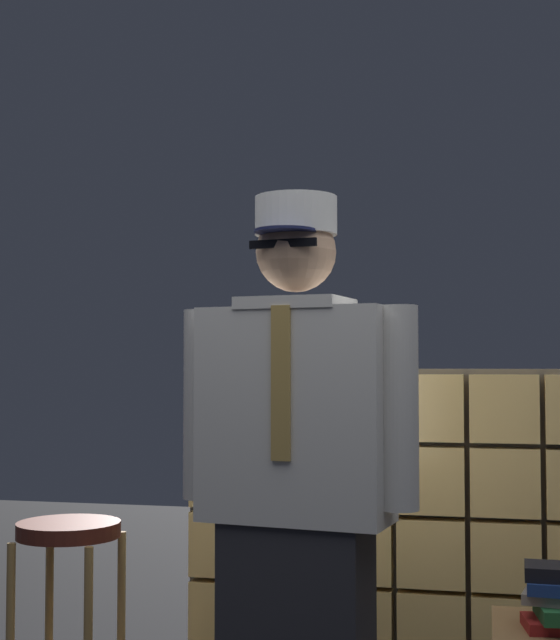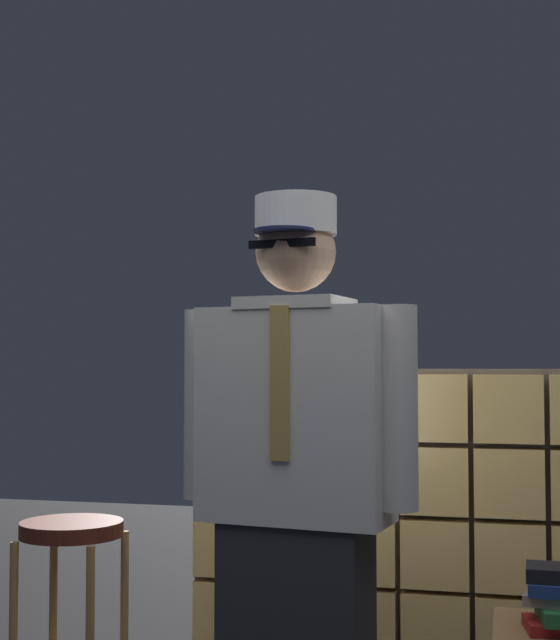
# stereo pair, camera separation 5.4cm
# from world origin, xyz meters

# --- Properties ---
(glass_block_wall) EXTENTS (1.60, 0.10, 1.34)m
(glass_block_wall) POSITION_xyz_m (0.00, 1.12, 0.65)
(glass_block_wall) COLOR #F2C672
(glass_block_wall) RESTS_ON ground
(standing_person) EXTENTS (0.73, 0.35, 1.82)m
(standing_person) POSITION_xyz_m (-0.21, 0.33, 0.95)
(standing_person) COLOR #28282D
(standing_person) RESTS_ON ground
(bar_stool) EXTENTS (0.34, 0.34, 0.81)m
(bar_stool) POSITION_xyz_m (-1.01, 0.52, 0.60)
(bar_stool) COLOR #592319
(bar_stool) RESTS_ON ground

